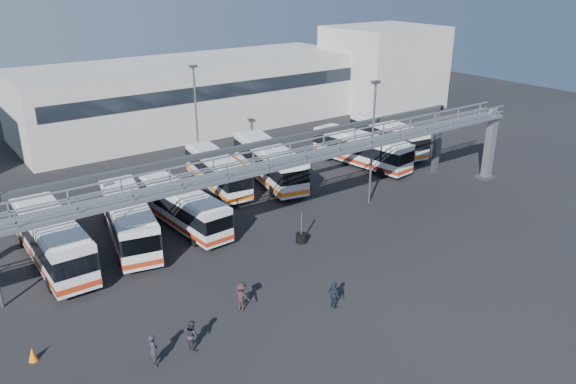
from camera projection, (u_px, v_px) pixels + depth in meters
ground at (306, 281)px, 35.15m from camera, size 140.00×140.00×0.00m
gantry at (254, 173)px, 37.53m from camera, size 51.40×5.15×7.10m
warehouse at (196, 93)px, 68.82m from camera, size 42.00×14.00×8.00m
building_right at (383, 67)px, 77.87m from camera, size 14.00×12.00×11.00m
light_pole_mid at (373, 137)px, 44.82m from camera, size 0.70×0.35×10.21m
light_pole_back at (196, 114)px, 51.78m from camera, size 0.70×0.35×10.21m
bus_2 at (51, 236)px, 36.69m from camera, size 2.68×11.50×3.49m
bus_3 at (127, 217)px, 39.75m from camera, size 4.86×11.51×3.41m
bus_4 at (183, 207)px, 41.92m from camera, size 2.95×10.18×3.05m
bus_5 at (217, 170)px, 49.48m from camera, size 3.62×10.38×3.09m
bus_6 at (269, 161)px, 51.00m from camera, size 4.89×11.86×3.51m
bus_8 at (361, 149)px, 55.03m from camera, size 3.86×11.01×3.27m
bus_9 at (388, 135)px, 59.62m from camera, size 3.72×10.79×3.21m
pedestrian_a at (153, 350)px, 27.37m from camera, size 0.43×0.66×1.79m
pedestrian_b at (192, 335)px, 28.66m from camera, size 0.69×0.85×1.66m
pedestrian_c at (241, 296)px, 31.93m from camera, size 1.18×1.29×1.74m
pedestrian_d at (334, 295)px, 32.08m from camera, size 0.47×1.01×1.69m
cone_right at (33, 354)px, 27.91m from camera, size 0.60×0.60×0.74m
tire_stack at (301, 237)px, 40.04m from camera, size 0.82×0.82×2.35m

